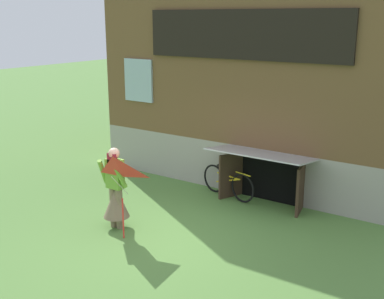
% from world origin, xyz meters
% --- Properties ---
extents(ground_plane, '(60.00, 60.00, 0.00)m').
position_xyz_m(ground_plane, '(0.00, 0.00, 0.00)').
color(ground_plane, '#56843D').
extents(log_house, '(8.31, 5.94, 5.56)m').
position_xyz_m(log_house, '(-0.00, 5.41, 2.78)').
color(log_house, '#9E998E').
rests_on(log_house, ground_plane).
extents(person, '(0.61, 0.53, 1.65)m').
position_xyz_m(person, '(-1.07, -0.11, 0.70)').
color(person, '#7F6B51').
rests_on(person, ground_plane).
extents(kite, '(0.84, 0.77, 1.59)m').
position_xyz_m(kite, '(-0.66, -0.57, 1.30)').
color(kite, red).
rests_on(kite, ground_plane).
extents(bicycle_yellow, '(1.57, 0.42, 0.73)m').
position_xyz_m(bicycle_yellow, '(-0.10, 2.63, 0.36)').
color(bicycle_yellow, black).
rests_on(bicycle_yellow, ground_plane).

